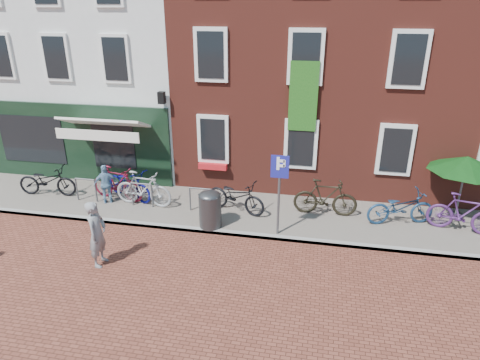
% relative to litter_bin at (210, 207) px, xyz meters
% --- Properties ---
extents(ground, '(80.00, 80.00, 0.00)m').
position_rel_litter_bin_xyz_m(ground, '(-1.06, -0.30, -0.73)').
color(ground, brown).
extents(sidewalk, '(24.00, 3.00, 0.10)m').
position_rel_litter_bin_xyz_m(sidewalk, '(-0.06, 1.20, -0.68)').
color(sidewalk, slate).
rests_on(sidewalk, ground).
extents(building_stucco, '(8.00, 8.00, 9.00)m').
position_rel_litter_bin_xyz_m(building_stucco, '(-6.06, 6.70, 3.77)').
color(building_stucco, silver).
rests_on(building_stucco, ground).
extents(building_brick_mid, '(6.00, 8.00, 10.00)m').
position_rel_litter_bin_xyz_m(building_brick_mid, '(0.94, 6.70, 4.27)').
color(building_brick_mid, maroon).
rests_on(building_brick_mid, ground).
extents(building_brick_right, '(6.00, 8.00, 10.00)m').
position_rel_litter_bin_xyz_m(building_brick_right, '(6.94, 6.70, 4.27)').
color(building_brick_right, maroon).
rests_on(building_brick_right, ground).
extents(litter_bin, '(0.67, 0.67, 1.23)m').
position_rel_litter_bin_xyz_m(litter_bin, '(0.00, 0.00, 0.00)').
color(litter_bin, '#37383A').
rests_on(litter_bin, sidewalk).
extents(parking_sign, '(0.50, 0.08, 2.43)m').
position_rel_litter_bin_xyz_m(parking_sign, '(2.03, -0.06, 1.03)').
color(parking_sign, '#4C4C4F').
rests_on(parking_sign, sidewalk).
extents(parasol, '(2.25, 2.25, 2.11)m').
position_rel_litter_bin_xyz_m(parasol, '(7.43, 2.10, 1.23)').
color(parasol, '#4C4C4F').
rests_on(parasol, sidewalk).
extents(woman, '(0.45, 0.67, 1.80)m').
position_rel_litter_bin_xyz_m(woman, '(-2.35, -2.35, 0.16)').
color(woman, gray).
rests_on(woman, ground).
extents(cafe_person, '(0.85, 0.63, 1.35)m').
position_rel_litter_bin_xyz_m(cafe_person, '(-3.81, 0.92, 0.04)').
color(cafe_person, '#6890B2').
rests_on(cafe_person, sidewalk).
extents(bicycle_0, '(2.11, 0.91, 1.07)m').
position_rel_litter_bin_xyz_m(bicycle_0, '(-6.13, 1.09, -0.10)').
color(bicycle_0, black).
rests_on(bicycle_0, sidewalk).
extents(bicycle_1, '(2.06, 0.94, 1.19)m').
position_rel_litter_bin_xyz_m(bicycle_1, '(-3.57, 1.22, -0.04)').
color(bicycle_1, maroon).
rests_on(bicycle_1, sidewalk).
extents(bicycle_2, '(2.16, 1.50, 1.07)m').
position_rel_litter_bin_xyz_m(bicycle_2, '(-3.22, 1.40, -0.10)').
color(bicycle_2, '#080A5F').
rests_on(bicycle_2, sidewalk).
extents(bicycle_3, '(2.03, 0.73, 1.19)m').
position_rel_litter_bin_xyz_m(bicycle_3, '(-2.53, 0.96, -0.04)').
color(bicycle_3, gray).
rests_on(bicycle_3, sidewalk).
extents(bicycle_4, '(2.17, 1.34, 1.07)m').
position_rel_litter_bin_xyz_m(bicycle_4, '(0.56, 1.13, -0.10)').
color(bicycle_4, black).
rests_on(bicycle_4, sidewalk).
extents(bicycle_5, '(1.99, 0.58, 1.19)m').
position_rel_litter_bin_xyz_m(bicycle_5, '(3.36, 1.44, -0.04)').
color(bicycle_5, black).
rests_on(bicycle_5, sidewalk).
extents(bicycle_6, '(2.16, 1.23, 1.07)m').
position_rel_litter_bin_xyz_m(bicycle_6, '(5.60, 1.29, -0.10)').
color(bicycle_6, navy).
rests_on(bicycle_6, sidewalk).
extents(bicycle_7, '(2.06, 0.98, 1.19)m').
position_rel_litter_bin_xyz_m(bicycle_7, '(7.32, 1.12, -0.04)').
color(bicycle_7, '#4A225C').
rests_on(bicycle_7, sidewalk).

